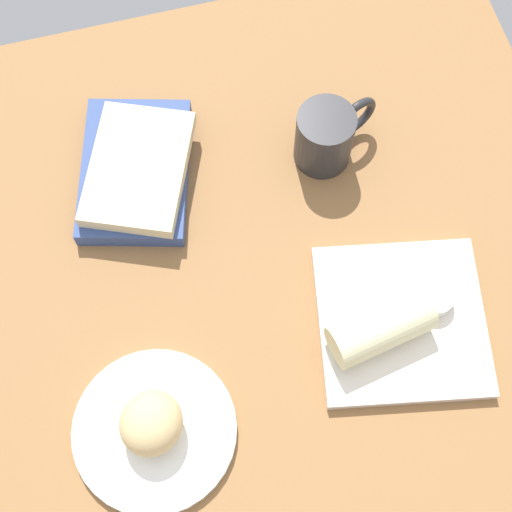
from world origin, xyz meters
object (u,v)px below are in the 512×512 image
object	(u,v)px
sauce_cup	(434,298)
square_plate	(401,321)
book_stack	(136,170)
coffee_mug	(327,136)
round_plate	(155,430)
breakfast_wrap	(381,328)
scone_pastry	(151,423)

from	to	relation	value
sauce_cup	square_plate	bearing A→B (deg)	106.99
book_stack	coffee_mug	bearing A→B (deg)	-96.01
square_plate	round_plate	bearing A→B (deg)	99.45
square_plate	book_stack	bearing A→B (deg)	44.24
round_plate	sauce_cup	size ratio (longest dim) A/B	4.13
coffee_mug	breakfast_wrap	bearing A→B (deg)	177.37
breakfast_wrap	coffee_mug	distance (cm)	28.19
scone_pastry	breakfast_wrap	distance (cm)	30.60
round_plate	book_stack	bearing A→B (deg)	-8.05
scone_pastry	square_plate	size ratio (longest dim) A/B	0.37
scone_pastry	coffee_mug	world-z (taller)	coffee_mug
scone_pastry	coffee_mug	xyz separation A→B (cm)	(32.49, -31.59, 0.30)
square_plate	coffee_mug	xyz separation A→B (cm)	(27.03, 2.41, 4.05)
sauce_cup	book_stack	world-z (taller)	book_stack
square_plate	book_stack	world-z (taller)	book_stack
breakfast_wrap	book_stack	distance (cm)	40.07
round_plate	breakfast_wrap	size ratio (longest dim) A/B	1.54
scone_pastry	book_stack	distance (cm)	35.70
book_stack	round_plate	bearing A→B (deg)	171.95
sauce_cup	book_stack	bearing A→B (deg)	49.86
round_plate	coffee_mug	bearing A→B (deg)	-44.08
scone_pastry	breakfast_wrap	xyz separation A→B (cm)	(4.33, -30.30, -0.08)
round_plate	breakfast_wrap	distance (cm)	30.94
scone_pastry	book_stack	size ratio (longest dim) A/B	0.32
round_plate	coffee_mug	world-z (taller)	coffee_mug
coffee_mug	sauce_cup	bearing A→B (deg)	-164.61
book_stack	sauce_cup	bearing A→B (deg)	-130.14
coffee_mug	scone_pastry	bearing A→B (deg)	135.80
book_stack	coffee_mug	xyz separation A→B (cm)	(-2.80, -26.64, 2.48)
round_plate	coffee_mug	distance (cm)	45.71
square_plate	breakfast_wrap	distance (cm)	5.34
square_plate	breakfast_wrap	size ratio (longest dim) A/B	1.63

